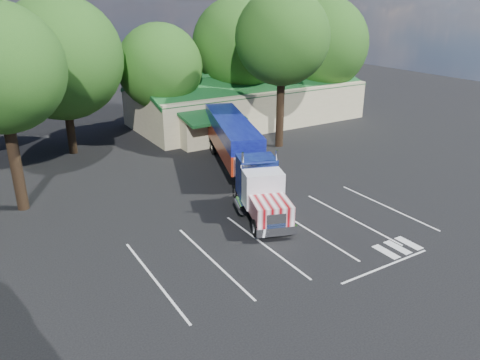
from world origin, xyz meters
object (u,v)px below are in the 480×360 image
bicycle (273,179)px  silver_sedan (251,125)px  woman (270,179)px  semi_truck (238,148)px

bicycle → silver_sedan: size_ratio=0.43×
woman → silver_sedan: size_ratio=0.52×
woman → silver_sedan: bearing=-61.6°
woman → silver_sedan: (7.50, 14.00, -0.35)m
bicycle → silver_sedan: (6.50, 13.00, 0.20)m
woman → bicycle: size_ratio=1.21×
woman → silver_sedan: 15.89m
woman → bicycle: woman is taller
semi_truck → bicycle: (1.22, -2.79, -1.84)m
bicycle → woman: bearing=-151.9°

